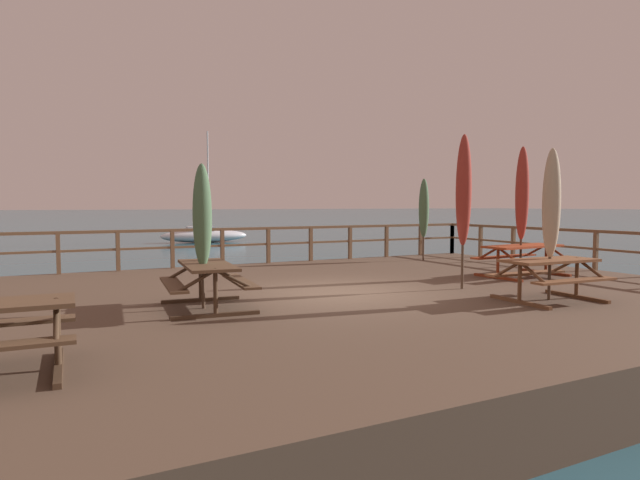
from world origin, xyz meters
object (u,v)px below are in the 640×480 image
object	(u,v)px
patio_umbrella_short_front	(202,217)
patio_umbrella_tall_back_left	(424,209)
picnic_table_back_left	(523,253)
picnic_table_mid_centre	(207,276)
picnic_table_front_right	(549,271)
patio_umbrella_tall_mid_right	(522,194)
sailboat_distant	(204,235)
patio_umbrella_short_back	(464,191)
patio_umbrella_tall_mid_left	(551,204)

from	to	relation	value
patio_umbrella_short_front	patio_umbrella_tall_back_left	world-z (taller)	patio_umbrella_tall_back_left
picnic_table_back_left	picnic_table_mid_centre	distance (m)	8.04
picnic_table_front_right	patio_umbrella_tall_mid_right	world-z (taller)	patio_umbrella_tall_mid_right
picnic_table_back_left	patio_umbrella_tall_back_left	distance (m)	4.30
picnic_table_front_right	picnic_table_back_left	world-z (taller)	same
picnic_table_front_right	picnic_table_back_left	bearing A→B (deg)	49.68
sailboat_distant	patio_umbrella_short_back	bearing A→B (deg)	-94.28
patio_umbrella_tall_mid_left	patio_umbrella_tall_mid_right	world-z (taller)	patio_umbrella_tall_mid_right
patio_umbrella_short_back	patio_umbrella_tall_back_left	size ratio (longest dim) A/B	1.24
picnic_table_front_right	patio_umbrella_tall_mid_left	distance (m)	1.22
sailboat_distant	patio_umbrella_tall_back_left	bearing A→B (deg)	-88.12
patio_umbrella_tall_mid_left	patio_umbrella_tall_back_left	world-z (taller)	patio_umbrella_tall_mid_left
patio_umbrella_tall_mid_left	patio_umbrella_short_back	xyz separation A→B (m)	(-0.53, 1.74, 0.26)
sailboat_distant	picnic_table_back_left	bearing A→B (deg)	-88.81
patio_umbrella_tall_mid_left	patio_umbrella_tall_mid_right	bearing A→B (deg)	50.84
patio_umbrella_short_front	patio_umbrella_short_back	bearing A→B (deg)	-3.97
patio_umbrella_short_front	patio_umbrella_tall_back_left	size ratio (longest dim) A/B	0.95
picnic_table_mid_centre	patio_umbrella_short_back	size ratio (longest dim) A/B	0.61
picnic_table_front_right	patio_umbrella_short_front	xyz separation A→B (m)	(-5.83, 2.16, 1.00)
patio_umbrella_tall_mid_left	patio_umbrella_tall_mid_right	xyz separation A→B (m)	(2.16, 2.65, 0.25)
patio_umbrella_short_back	sailboat_distant	xyz separation A→B (m)	(2.14, 28.53, -2.40)
patio_umbrella_tall_mid_right	patio_umbrella_short_front	bearing A→B (deg)	-176.18
picnic_table_mid_centre	patio_umbrella_short_front	world-z (taller)	patio_umbrella_short_front
patio_umbrella_short_back	patio_umbrella_tall_mid_left	bearing A→B (deg)	-73.15
picnic_table_mid_centre	patio_umbrella_tall_back_left	distance (m)	9.54
patio_umbrella_tall_back_left	picnic_table_mid_centre	bearing A→B (deg)	-150.14
picnic_table_back_left	patio_umbrella_tall_mid_left	size ratio (longest dim) A/B	0.81
patio_umbrella_tall_mid_right	patio_umbrella_short_back	xyz separation A→B (m)	(-2.68, -0.91, 0.02)
picnic_table_back_left	patio_umbrella_short_front	size ratio (longest dim) A/B	0.92
patio_umbrella_tall_mid_right	sailboat_distant	bearing A→B (deg)	91.13
picnic_table_back_left	picnic_table_front_right	bearing A→B (deg)	-130.32
patio_umbrella_tall_mid_right	patio_umbrella_short_front	size ratio (longest dim) A/B	1.29
picnic_table_front_right	sailboat_distant	xyz separation A→B (m)	(1.67, 30.31, -0.91)
sailboat_distant	patio_umbrella_short_front	bearing A→B (deg)	-104.92
picnic_table_mid_centre	patio_umbrella_short_front	size ratio (longest dim) A/B	0.80
picnic_table_back_left	patio_umbrella_tall_mid_left	bearing A→B (deg)	-130.03
patio_umbrella_tall_back_left	sailboat_distant	size ratio (longest dim) A/B	0.33
patio_umbrella_tall_mid_right	patio_umbrella_short_back	bearing A→B (deg)	-161.25
patio_umbrella_tall_back_left	sailboat_distant	distance (m)	23.60
patio_umbrella_tall_back_left	picnic_table_back_left	bearing A→B (deg)	-92.71
picnic_table_back_left	picnic_table_mid_centre	world-z (taller)	same
picnic_table_front_right	patio_umbrella_short_back	size ratio (longest dim) A/B	0.58
picnic_table_mid_centre	patio_umbrella_tall_mid_left	xyz separation A→B (m)	(5.84, -2.04, 1.22)
patio_umbrella_short_front	picnic_table_back_left	bearing A→B (deg)	3.49
picnic_table_front_right	sailboat_distant	bearing A→B (deg)	86.84
patio_umbrella_tall_mid_right	patio_umbrella_tall_mid_left	bearing A→B (deg)	-129.16
picnic_table_front_right	picnic_table_mid_centre	size ratio (longest dim) A/B	0.94
patio_umbrella_short_front	patio_umbrella_tall_mid_left	bearing A→B (deg)	-19.70
patio_umbrella_tall_mid_left	patio_umbrella_tall_back_left	size ratio (longest dim) A/B	1.08
patio_umbrella_tall_mid_right	patio_umbrella_tall_back_left	bearing A→B (deg)	86.84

